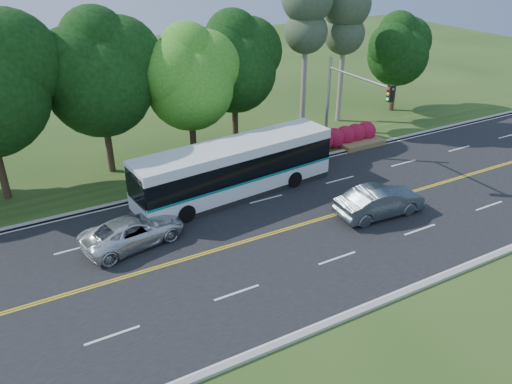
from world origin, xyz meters
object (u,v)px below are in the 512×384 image
transit_bus (235,170)px  suv (133,231)px  traffic_signal (346,99)px  sedan (380,202)px

transit_bus → suv: size_ratio=2.42×
traffic_signal → transit_bus: traffic_signal is taller
suv → transit_bus: bearing=-82.1°
traffic_signal → suv: (-15.28, -2.83, -3.92)m
traffic_signal → suv: bearing=-169.5°
transit_bus → suv: bearing=-167.0°
suv → traffic_signal: bearing=-90.4°
sedan → suv: size_ratio=0.98×
traffic_signal → suv: size_ratio=1.33×
transit_bus → suv: transit_bus is taller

